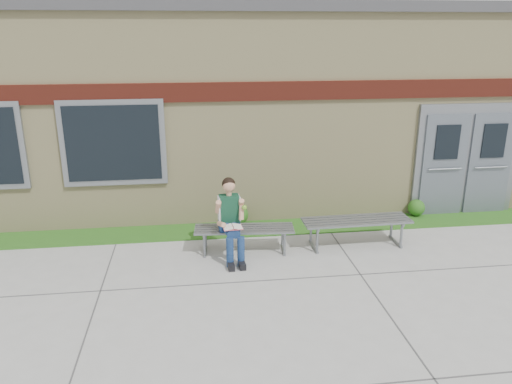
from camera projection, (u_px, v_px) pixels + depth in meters
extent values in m
plane|color=#9E9E99|center=(306.00, 295.00, 7.29)|extent=(80.00, 80.00, 0.00)
cube|color=#195516|center=(276.00, 227.00, 9.74)|extent=(16.00, 0.80, 0.02)
cube|color=beige|center=(254.00, 101.00, 12.32)|extent=(16.00, 6.00, 4.00)
cube|color=#3F3F42|center=(254.00, 11.00, 11.67)|extent=(16.20, 6.20, 0.20)
cube|color=maroon|center=(274.00, 91.00, 9.28)|extent=(16.00, 0.06, 0.35)
cube|color=slate|center=(113.00, 143.00, 9.18)|extent=(1.90, 0.08, 1.60)
cube|color=black|center=(113.00, 144.00, 9.14)|extent=(1.70, 0.04, 1.40)
cube|color=slate|center=(466.00, 160.00, 10.22)|extent=(2.20, 0.08, 2.30)
cube|color=slate|center=(444.00, 166.00, 10.14)|extent=(0.92, 0.06, 2.10)
cube|color=slate|center=(489.00, 164.00, 10.26)|extent=(0.92, 0.06, 2.10)
cube|color=slate|center=(244.00, 229.00, 8.58)|extent=(1.74, 0.62, 0.03)
cube|color=slate|center=(205.00, 243.00, 8.57)|extent=(0.08, 0.48, 0.39)
cube|color=slate|center=(283.00, 239.00, 8.74)|extent=(0.08, 0.48, 0.39)
cube|color=slate|center=(357.00, 220.00, 8.82)|extent=(1.93, 0.57, 0.04)
cube|color=slate|center=(314.00, 236.00, 8.80)|extent=(0.06, 0.53, 0.44)
cube|color=slate|center=(397.00, 232.00, 8.99)|extent=(0.06, 0.53, 0.44)
cube|color=navy|center=(229.00, 225.00, 8.48)|extent=(0.36, 0.27, 0.16)
cube|color=#0E331F|center=(229.00, 208.00, 8.36)|extent=(0.34, 0.23, 0.46)
sphere|color=tan|center=(229.00, 186.00, 8.23)|extent=(0.23, 0.23, 0.21)
sphere|color=black|center=(229.00, 184.00, 8.24)|extent=(0.24, 0.24, 0.22)
cylinder|color=navy|center=(226.00, 230.00, 8.21)|extent=(0.18, 0.43, 0.15)
cylinder|color=navy|center=(237.00, 229.00, 8.24)|extent=(0.18, 0.43, 0.15)
cylinder|color=navy|center=(230.00, 252.00, 8.08)|extent=(0.12, 0.12, 0.50)
cylinder|color=navy|center=(241.00, 251.00, 8.11)|extent=(0.12, 0.12, 0.50)
cube|color=black|center=(231.00, 266.00, 8.08)|extent=(0.12, 0.27, 0.10)
cube|color=black|center=(242.00, 265.00, 8.11)|extent=(0.12, 0.27, 0.10)
cylinder|color=tan|center=(218.00, 207.00, 8.25)|extent=(0.11, 0.23, 0.27)
cylinder|color=tan|center=(241.00, 205.00, 8.32)|extent=(0.11, 0.23, 0.27)
cube|color=white|center=(233.00, 227.00, 8.08)|extent=(0.33, 0.24, 0.02)
cube|color=#DA525D|center=(233.00, 228.00, 8.09)|extent=(0.33, 0.25, 0.01)
sphere|color=#73A82D|center=(244.00, 207.00, 8.19)|extent=(0.08, 0.08, 0.08)
sphere|color=#195516|center=(238.00, 215.00, 9.82)|extent=(0.40, 0.40, 0.40)
sphere|color=#195516|center=(416.00, 208.00, 10.29)|extent=(0.34, 0.34, 0.34)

